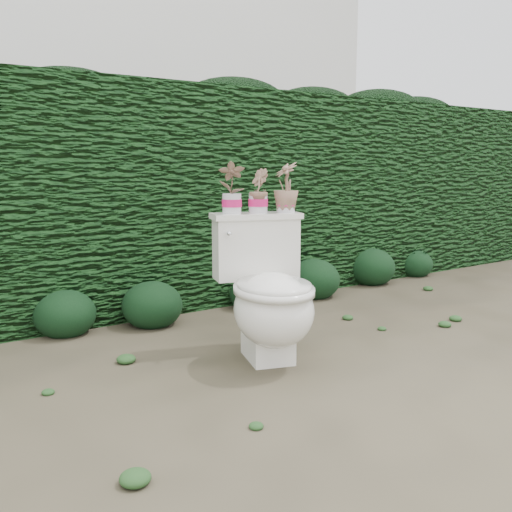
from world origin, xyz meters
TOP-DOWN VIEW (x-y plane):
  - ground at (0.00, 0.00)m, footprint 60.00×60.00m
  - hedge at (0.00, 1.60)m, footprint 8.00×1.00m
  - house_wall at (0.60, 6.00)m, footprint 8.00×3.50m
  - toilet at (-0.17, -0.03)m, footprint 0.64×0.79m
  - potted_plant_left at (-0.23, 0.24)m, footprint 0.17×0.16m
  - potted_plant_center at (-0.09, 0.20)m, footprint 0.15×0.16m
  - potted_plant_right at (0.07, 0.15)m, footprint 0.17×0.17m
  - liriope_clump_2 at (-0.93, 1.09)m, footprint 0.38×0.38m
  - liriope_clump_3 at (-0.40, 0.97)m, footprint 0.40×0.40m
  - liriope_clump_4 at (0.39, 0.97)m, footprint 0.32×0.32m
  - liriope_clump_5 at (1.01, 0.99)m, footprint 0.42×0.42m
  - liriope_clump_6 at (1.76, 1.10)m, footprint 0.43×0.43m
  - liriope_clump_7 at (2.38, 1.12)m, footprint 0.34×0.34m

SIDE VIEW (x-z plane):
  - ground at x=0.00m, z-range 0.00..0.00m
  - liriope_clump_4 at x=0.39m, z-range 0.00..0.26m
  - liriope_clump_7 at x=2.38m, z-range 0.00..0.27m
  - liriope_clump_2 at x=-0.93m, z-range 0.00..0.31m
  - liriope_clump_3 at x=-0.40m, z-range 0.00..0.32m
  - liriope_clump_5 at x=1.01m, z-range 0.00..0.33m
  - liriope_clump_6 at x=1.76m, z-range 0.00..0.34m
  - toilet at x=-0.17m, z-range -0.03..0.74m
  - hedge at x=0.00m, z-range 0.00..1.60m
  - potted_plant_center at x=-0.09m, z-range 0.78..1.01m
  - potted_plant_right at x=0.07m, z-range 0.78..1.04m
  - potted_plant_left at x=-0.23m, z-range 0.78..1.05m
  - house_wall at x=0.60m, z-range 0.00..4.00m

